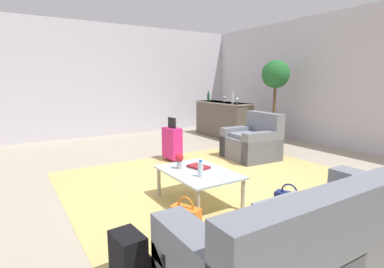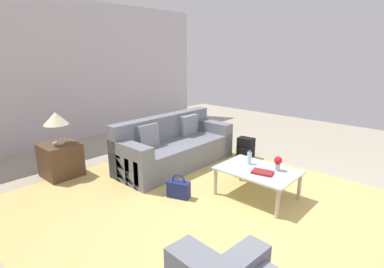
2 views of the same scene
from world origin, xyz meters
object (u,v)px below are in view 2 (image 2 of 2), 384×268
Objects in this scene: handbag_navy at (179,189)px; backpack_black at (245,148)px; water_bottle at (249,158)px; flower_vase at (278,162)px; coffee_table_book at (263,172)px; table_lamp at (56,119)px; handbag_orange at (245,170)px; side_table at (61,160)px; couch at (173,148)px; coffee_table at (257,173)px.

backpack_black is at bearing -84.69° from handbag_navy.
backpack_black is at bearing -56.11° from water_bottle.
water_bottle is 0.51× the size of backpack_black.
water_bottle is 1.00× the size of flower_vase.
backpack_black is at bearing -63.82° from coffee_table_book.
water_bottle reaches higher than handbag_navy.
handbag_orange is at bearing -139.11° from table_lamp.
coffee_table_book is 0.69× the size of backpack_black.
table_lamp is at bearing 12.86° from coffee_table_book.
coffee_table_book is at bearing 150.64° from water_bottle.
flower_vase is 3.45m from side_table.
flower_vase reaches higher than handbag_navy.
couch is 8.17× the size of coffee_table_book.
coffee_table is 3.18m from side_table.
backpack_black is (0.80, -1.19, -0.32)m from water_bottle.
handbag_orange is (0.62, -0.57, -0.31)m from coffee_table_book.
flower_vase is (-2.01, -0.05, 0.24)m from couch.
coffee_table is 0.16m from coffee_table_book.
handbag_navy is (-0.98, 0.85, -0.18)m from couch.
flower_vase is 1.71m from backpack_black.
couch is 4.28× the size of table_lamp.
coffee_table reaches higher than handbag_orange.
handbag_navy is (-1.99, -0.75, -0.15)m from side_table.
coffee_table is 2.03× the size of table_lamp.
couch is at bearing -122.22° from table_lamp.
couch is at bearing 56.33° from backpack_black.
flower_vase reaches higher than side_table.
coffee_table_book is 0.90m from handbag_orange.
flower_vase is at bearing -173.21° from water_bottle.
handbag_navy is (0.61, 0.85, -0.39)m from water_bottle.
coffee_table is at bearing -151.82° from table_lamp.
handbag_orange is (-2.30, -1.99, -0.84)m from table_lamp.
coffee_table_book reaches higher than handbag_orange.
flower_vase is (-0.42, -0.05, 0.03)m from water_bottle.
flower_vase reaches higher than coffee_table_book.
side_table is (1.01, 1.60, -0.03)m from couch.
table_lamp is 1.31× the size of backpack_black.
water_bottle is 3.09m from table_lamp.
coffee_table_book is 0.52× the size of table_lamp.
side_table is 1.55× the size of handbag_orange.
table_lamp is at bearing 57.78° from couch.
coffee_table_book is (-0.12, 0.08, 0.06)m from coffee_table.
handbag_orange is (0.30, -0.39, -0.39)m from water_bottle.
coffee_table_book is at bearing -154.07° from side_table.
handbag_navy is (1.03, 0.90, -0.42)m from flower_vase.
table_lamp is at bearing 0.00° from side_table.
flower_vase is at bearing 154.97° from handbag_orange.
coffee_table is at bearing -46.76° from coffee_table_book.
table_lamp reaches higher than handbag_orange.
flower_vase is at bearing -178.58° from couch.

